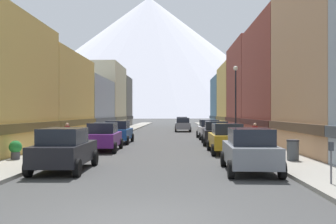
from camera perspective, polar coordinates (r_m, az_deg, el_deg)
The scene contains 27 objects.
ground_plane at distance 9.12m, azimuth -4.30°, elevation -15.39°, with size 400.00×400.00×0.00m, color #3F3F3F.
sidewalk_left at distance 44.39m, azimuth -7.91°, elevation -3.14°, with size 2.50×100.00×0.15m, color gray.
sidewalk_right at distance 44.15m, azimuth 8.34°, elevation -3.15°, with size 2.50×100.00×0.15m, color gray.
storefront_left_2 at distance 36.06m, azimuth -18.96°, elevation 1.76°, with size 8.56×11.90×7.45m.
storefront_left_3 at distance 47.98m, azimuth -13.51°, elevation 0.73°, with size 8.13×12.72×6.49m.
storefront_left_4 at distance 60.54m, azimuth -10.91°, elevation 1.98°, with size 9.22×11.66×9.60m.
storefront_left_5 at distance 70.86m, azimuth -9.11°, elevation 1.32°, with size 9.23×8.37×8.71m.
storefront_right_2 at distance 36.45m, azimuth 19.32°, elevation 3.98°, with size 9.50×12.64×10.37m.
storefront_right_3 at distance 48.50m, azimuth 13.32°, elevation 3.14°, with size 7.17×12.41×10.69m.
storefront_right_4 at distance 61.29m, azimuth 11.69°, elevation 1.96°, with size 9.07×12.73×9.60m.
storefront_right_5 at distance 73.94m, azimuth 9.06°, elevation 1.39°, with size 6.92×12.63×9.04m.
car_left_0 at distance 16.97m, azimuth -14.69°, elevation -5.20°, with size 2.10×4.42×1.78m.
car_left_1 at distance 25.32m, azimuth -9.31°, elevation -3.53°, with size 2.17×4.45×1.78m.
car_left_2 at distance 31.59m, azimuth -7.18°, elevation -2.86°, with size 2.07×4.40×1.78m.
car_right_0 at distance 16.37m, azimuth 11.70°, elevation -5.39°, with size 2.19×4.46×1.78m.
car_right_1 at distance 23.80m, azimuth 8.43°, elevation -3.75°, with size 2.07×4.40×1.78m.
car_right_2 at distance 30.26m, azimuth 6.90°, elevation -2.98°, with size 2.17×4.45×1.78m.
car_right_3 at distance 36.80m, azimuth 5.91°, elevation -2.47°, with size 2.16×4.45×1.78m.
car_driving_0 at distance 62.87m, azimuth 1.99°, elevation -1.50°, with size 2.06×4.40×1.78m.
car_driving_1 at distance 50.99m, azimuth 2.15°, elevation -1.82°, with size 2.06×4.40×1.78m.
parking_meter_near at distance 13.65m, azimuth 22.42°, elevation -5.95°, with size 0.14×0.10×1.33m.
trash_bin_right at distance 19.74m, azimuth 17.53°, elevation -5.23°, with size 0.59×0.59×0.98m.
potted_plant_0 at distance 20.68m, azimuth -21.11°, elevation -4.96°, with size 0.62×0.62×0.90m.
pedestrian_0 at distance 28.06m, azimuth 12.41°, elevation -3.27°, with size 0.36×0.36×1.56m.
pedestrian_1 at distance 26.47m, azimuth -14.29°, elevation -3.41°, with size 0.36×0.36×1.60m.
streetlamp_right at distance 30.78m, azimuth 9.71°, elevation 2.82°, with size 0.36×0.36×5.86m.
mountain_backdrop at distance 272.13m, azimuth -2.73°, elevation 7.94°, with size 205.01×205.01×81.29m, color silver.
Camera 1 is at (0.86, -8.76, 2.40)m, focal length 42.35 mm.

